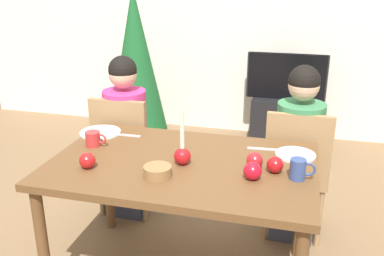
{
  "coord_description": "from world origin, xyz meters",
  "views": [
    {
      "loc": [
        0.57,
        -1.99,
        1.7
      ],
      "look_at": [
        0.0,
        0.2,
        0.87
      ],
      "focal_mm": 40.07,
      "sensor_mm": 36.0,
      "label": 1
    }
  ],
  "objects_px": {
    "christmas_tree": "(136,61)",
    "apple_near_candle": "(253,171)",
    "plate_left": "(100,132)",
    "bowl_walnuts": "(158,171)",
    "apple_by_left_plate": "(87,161)",
    "dining_table": "(183,176)",
    "tv_stand": "(283,121)",
    "mug_right": "(299,169)",
    "person_right_child": "(297,157)",
    "mug_left": "(93,139)",
    "chair_right": "(296,167)",
    "candle_centerpiece": "(182,153)",
    "person_left_child": "(127,140)",
    "plate_right": "(295,155)",
    "tv": "(287,77)",
    "chair_left": "(125,149)",
    "apple_by_right_mug": "(255,160)",
    "apple_far_edge": "(275,165)"
  },
  "relations": [
    {
      "from": "christmas_tree",
      "to": "apple_near_candle",
      "type": "distance_m",
      "value": 2.5
    },
    {
      "from": "tv_stand",
      "to": "mug_right",
      "type": "distance_m",
      "value": 2.42
    },
    {
      "from": "apple_by_right_mug",
      "to": "chair_right",
      "type": "bearing_deg",
      "value": 70.08
    },
    {
      "from": "dining_table",
      "to": "apple_near_candle",
      "type": "xyz_separation_m",
      "value": [
        0.38,
        -0.11,
        0.13
      ]
    },
    {
      "from": "chair_right",
      "to": "mug_left",
      "type": "bearing_deg",
      "value": -155.47
    },
    {
      "from": "dining_table",
      "to": "plate_right",
      "type": "distance_m",
      "value": 0.63
    },
    {
      "from": "chair_left",
      "to": "apple_near_candle",
      "type": "distance_m",
      "value": 1.25
    },
    {
      "from": "chair_right",
      "to": "tv_stand",
      "type": "height_order",
      "value": "chair_right"
    },
    {
      "from": "apple_by_left_plate",
      "to": "person_right_child",
      "type": "bearing_deg",
      "value": 38.77
    },
    {
      "from": "mug_right",
      "to": "bowl_walnuts",
      "type": "height_order",
      "value": "mug_right"
    },
    {
      "from": "apple_by_right_mug",
      "to": "person_right_child",
      "type": "bearing_deg",
      "value": 71.05
    },
    {
      "from": "chair_left",
      "to": "apple_by_left_plate",
      "type": "xyz_separation_m",
      "value": [
        0.15,
        -0.8,
        0.28
      ]
    },
    {
      "from": "apple_near_candle",
      "to": "apple_by_right_mug",
      "type": "bearing_deg",
      "value": 92.19
    },
    {
      "from": "person_left_child",
      "to": "plate_right",
      "type": "bearing_deg",
      "value": -19.06
    },
    {
      "from": "apple_near_candle",
      "to": "apple_far_edge",
      "type": "xyz_separation_m",
      "value": [
        0.1,
        0.1,
        -0.0
      ]
    },
    {
      "from": "candle_centerpiece",
      "to": "christmas_tree",
      "type": "bearing_deg",
      "value": 117.85
    },
    {
      "from": "person_right_child",
      "to": "tv",
      "type": "height_order",
      "value": "person_right_child"
    },
    {
      "from": "chair_left",
      "to": "bowl_walnuts",
      "type": "bearing_deg",
      "value": -56.71
    },
    {
      "from": "plate_right",
      "to": "apple_near_candle",
      "type": "bearing_deg",
      "value": -119.45
    },
    {
      "from": "candle_centerpiece",
      "to": "apple_far_edge",
      "type": "relative_size",
      "value": 3.46
    },
    {
      "from": "christmas_tree",
      "to": "candle_centerpiece",
      "type": "relative_size",
      "value": 5.69
    },
    {
      "from": "mug_right",
      "to": "christmas_tree",
      "type": "bearing_deg",
      "value": 129.29
    },
    {
      "from": "apple_by_left_plate",
      "to": "apple_far_edge",
      "type": "height_order",
      "value": "apple_far_edge"
    },
    {
      "from": "chair_right",
      "to": "apple_by_left_plate",
      "type": "bearing_deg",
      "value": -142.33
    },
    {
      "from": "mug_left",
      "to": "bowl_walnuts",
      "type": "height_order",
      "value": "mug_left"
    },
    {
      "from": "plate_right",
      "to": "mug_right",
      "type": "xyz_separation_m",
      "value": [
        0.02,
        -0.28,
        0.05
      ]
    },
    {
      "from": "christmas_tree",
      "to": "mug_left",
      "type": "height_order",
      "value": "christmas_tree"
    },
    {
      "from": "candle_centerpiece",
      "to": "plate_left",
      "type": "height_order",
      "value": "candle_centerpiece"
    },
    {
      "from": "tv_stand",
      "to": "bowl_walnuts",
      "type": "height_order",
      "value": "bowl_walnuts"
    },
    {
      "from": "dining_table",
      "to": "apple_far_edge",
      "type": "xyz_separation_m",
      "value": [
        0.48,
        -0.01,
        0.13
      ]
    },
    {
      "from": "apple_by_left_plate",
      "to": "person_left_child",
      "type": "bearing_deg",
      "value": 100.13
    },
    {
      "from": "dining_table",
      "to": "candle_centerpiece",
      "type": "relative_size",
      "value": 4.78
    },
    {
      "from": "tv_stand",
      "to": "mug_right",
      "type": "xyz_separation_m",
      "value": [
        0.17,
        -2.35,
        0.56
      ]
    },
    {
      "from": "tv_stand",
      "to": "apple_by_left_plate",
      "type": "relative_size",
      "value": 7.66
    },
    {
      "from": "chair_right",
      "to": "apple_near_candle",
      "type": "distance_m",
      "value": 0.8
    },
    {
      "from": "christmas_tree",
      "to": "bowl_walnuts",
      "type": "relative_size",
      "value": 11.92
    },
    {
      "from": "person_right_child",
      "to": "christmas_tree",
      "type": "distance_m",
      "value": 2.11
    },
    {
      "from": "christmas_tree",
      "to": "plate_right",
      "type": "distance_m",
      "value": 2.36
    },
    {
      "from": "mug_left",
      "to": "tv",
      "type": "bearing_deg",
      "value": 66.07
    },
    {
      "from": "christmas_tree",
      "to": "person_right_child",
      "type": "bearing_deg",
      "value": -38.82
    },
    {
      "from": "chair_left",
      "to": "tv_stand",
      "type": "height_order",
      "value": "chair_left"
    },
    {
      "from": "person_right_child",
      "to": "christmas_tree",
      "type": "bearing_deg",
      "value": 141.18
    },
    {
      "from": "mug_right",
      "to": "bowl_walnuts",
      "type": "xyz_separation_m",
      "value": [
        -0.67,
        -0.15,
        -0.02
      ]
    },
    {
      "from": "candle_centerpiece",
      "to": "chair_right",
      "type": "bearing_deg",
      "value": 47.42
    },
    {
      "from": "mug_left",
      "to": "chair_left",
      "type": "bearing_deg",
      "value": 94.6
    },
    {
      "from": "dining_table",
      "to": "candle_centerpiece",
      "type": "xyz_separation_m",
      "value": [
        0.01,
        -0.03,
        0.15
      ]
    },
    {
      "from": "bowl_walnuts",
      "to": "apple_by_left_plate",
      "type": "xyz_separation_m",
      "value": [
        -0.38,
        0.0,
        0.01
      ]
    },
    {
      "from": "person_left_child",
      "to": "mug_left",
      "type": "relative_size",
      "value": 9.19
    },
    {
      "from": "apple_by_left_plate",
      "to": "dining_table",
      "type": "bearing_deg",
      "value": 23.58
    },
    {
      "from": "plate_left",
      "to": "bowl_walnuts",
      "type": "height_order",
      "value": "bowl_walnuts"
    }
  ]
}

